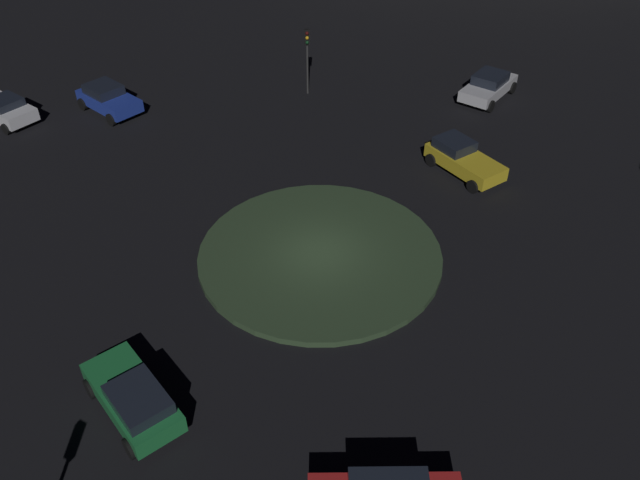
{
  "coord_description": "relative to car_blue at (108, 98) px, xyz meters",
  "views": [
    {
      "loc": [
        -13.36,
        16.45,
        17.7
      ],
      "look_at": [
        0.0,
        0.0,
        0.93
      ],
      "focal_mm": 36.76,
      "sensor_mm": 36.0,
      "label": 1
    }
  ],
  "objects": [
    {
      "name": "car_yellow",
      "position": [
        -19.04,
        -7.06,
        -0.03
      ],
      "size": [
        4.39,
        2.86,
        1.52
      ],
      "rotation": [
        0.0,
        0.0,
        2.86
      ],
      "color": "gold",
      "rests_on": "ground_plane"
    },
    {
      "name": "car_green",
      "position": [
        -18.15,
        12.53,
        -0.03
      ],
      "size": [
        4.32,
        2.64,
        1.45
      ],
      "rotation": [
        0.0,
        0.0,
        -0.21
      ],
      "color": "#1E7238",
      "rests_on": "ground_plane"
    },
    {
      "name": "roundabout_island",
      "position": [
        -17.77,
        2.61,
        -0.67
      ],
      "size": [
        10.24,
        10.24,
        0.27
      ],
      "primitive_type": "cylinder",
      "color": "#2D4228",
      "rests_on": "ground_plane"
    },
    {
      "name": "traffic_light_southeast",
      "position": [
        -7.38,
        -9.01,
        2.01
      ],
      "size": [
        0.38,
        0.39,
        3.95
      ],
      "rotation": [
        0.0,
        0.0,
        2.3
      ],
      "color": "#2D2D2D",
      "rests_on": "ground_plane"
    },
    {
      "name": "ground_plane",
      "position": [
        -17.77,
        2.61,
        -0.81
      ],
      "size": [
        118.88,
        118.88,
        0.0
      ],
      "primitive_type": "plane",
      "color": "black"
    },
    {
      "name": "car_blue",
      "position": [
        0.0,
        0.0,
        0.0
      ],
      "size": [
        4.04,
        2.25,
        1.54
      ],
      "rotation": [
        0.0,
        0.0,
        3.09
      ],
      "color": "#1E38A5",
      "rests_on": "ground_plane"
    },
    {
      "name": "car_silver",
      "position": [
        -16.14,
        -15.29,
        -0.01
      ],
      "size": [
        2.21,
        4.3,
        1.53
      ],
      "rotation": [
        0.0,
        0.0,
        1.61
      ],
      "color": "silver",
      "rests_on": "ground_plane"
    },
    {
      "name": "car_white",
      "position": [
        3.55,
        4.36,
        -0.07
      ],
      "size": [
        3.9,
        2.1,
        1.41
      ],
      "rotation": [
        0.0,
        0.0,
        0.03
      ],
      "color": "white",
      "rests_on": "ground_plane"
    }
  ]
}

